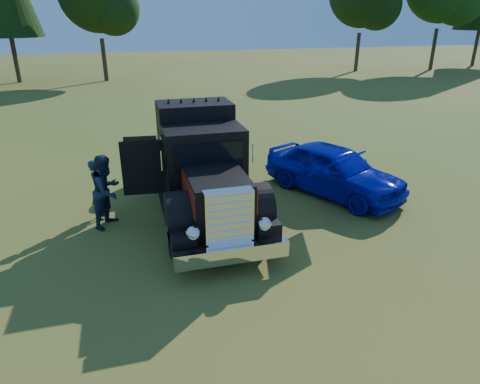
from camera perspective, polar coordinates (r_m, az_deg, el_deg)
name	(u,v)px	position (r m, az deg, el deg)	size (l,w,h in m)	color
ground	(251,230)	(11.33, 1.45, -5.04)	(120.00, 120.00, 0.00)	#375F1C
diamond_t_truck	(202,171)	(11.80, -5.14, 2.83)	(3.38, 7.16, 3.00)	black
hotrod_coupe	(334,170)	(13.63, 12.40, 2.92)	(3.71, 4.91, 1.89)	#070BA0
spectator_near	(99,190)	(12.25, -18.29, 0.31)	(0.62, 0.40, 1.69)	#1E2846
spectator_far	(107,191)	(11.75, -17.31, 0.18)	(0.95, 0.74, 1.95)	#1E2147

